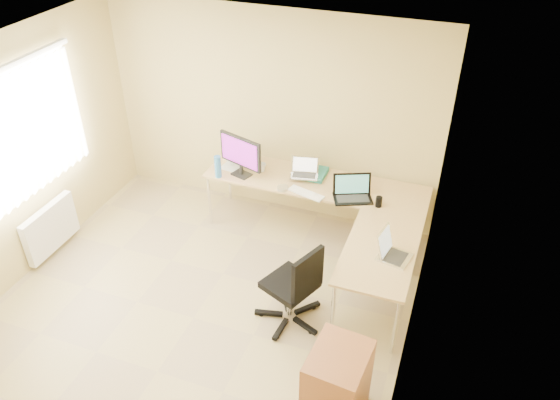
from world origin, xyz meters
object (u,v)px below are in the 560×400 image
(laptop_return, at_px, (396,248))
(mug, at_px, (262,167))
(monitor, at_px, (241,156))
(cabinet, at_px, (337,386))
(keyboard, at_px, (306,193))
(desk_return, at_px, (377,277))
(laptop_black, at_px, (353,189))
(office_chair, at_px, (290,282))
(water_bottle, at_px, (218,167))
(desk_main, at_px, (315,207))
(laptop_center, at_px, (304,168))
(desk_fan, at_px, (233,153))

(laptop_return, bearing_deg, mug, 70.85)
(monitor, height_order, cabinet, monitor)
(keyboard, relative_size, laptop_return, 1.23)
(desk_return, relative_size, laptop_black, 3.04)
(laptop_return, distance_m, cabinet, 1.44)
(laptop_black, relative_size, office_chair, 0.44)
(monitor, distance_m, laptop_return, 2.21)
(monitor, xyz_separation_m, water_bottle, (-0.24, -0.13, -0.12))
(office_chair, relative_size, cabinet, 1.27)
(desk_main, xyz_separation_m, mug, (-0.69, 0.00, 0.42))
(mug, bearing_deg, laptop_black, -10.41)
(office_chair, bearing_deg, laptop_black, 100.49)
(desk_return, height_order, keyboard, keyboard)
(desk_main, height_order, cabinet, cabinet)
(laptop_center, relative_size, laptop_black, 0.76)
(desk_main, distance_m, laptop_black, 0.74)
(laptop_black, distance_m, mug, 1.21)
(laptop_black, height_order, water_bottle, water_bottle)
(desk_main, xyz_separation_m, laptop_center, (-0.14, -0.01, 0.52))
(keyboard, bearing_deg, desk_main, 101.46)
(desk_fan, xyz_separation_m, laptop_return, (2.21, -1.13, -0.03))
(laptop_black, height_order, desk_fan, desk_fan)
(desk_fan, distance_m, laptop_return, 2.48)
(laptop_center, height_order, water_bottle, water_bottle)
(laptop_black, xyz_separation_m, office_chair, (-0.30, -1.29, -0.36))
(laptop_black, distance_m, keyboard, 0.54)
(desk_return, bearing_deg, cabinet, -91.56)
(desk_return, bearing_deg, monitor, 155.79)
(laptop_return, bearing_deg, office_chair, 126.76)
(mug, xyz_separation_m, office_chair, (0.89, -1.51, -0.28))
(laptop_black, distance_m, office_chair, 1.37)
(office_chair, distance_m, cabinet, 1.18)
(water_bottle, bearing_deg, mug, 34.31)
(monitor, xyz_separation_m, office_chair, (1.09, -1.34, -0.49))
(laptop_center, bearing_deg, mug, 166.24)
(mug, bearing_deg, cabinet, -56.19)
(water_bottle, relative_size, office_chair, 0.28)
(desk_return, relative_size, laptop_return, 3.69)
(laptop_black, bearing_deg, water_bottle, 159.78)
(desk_return, relative_size, desk_fan, 4.35)
(keyboard, relative_size, cabinet, 0.57)
(mug, xyz_separation_m, desk_fan, (-0.40, 0.05, 0.10))
(desk_main, relative_size, office_chair, 2.72)
(laptop_black, bearing_deg, mug, 146.46)
(laptop_black, distance_m, cabinet, 2.30)
(desk_return, xyz_separation_m, keyboard, (-1.00, 0.70, 0.38))
(desk_main, bearing_deg, desk_fan, 177.13)
(desk_main, distance_m, water_bottle, 1.27)
(monitor, xyz_separation_m, cabinet, (1.82, -2.25, -0.63))
(monitor, bearing_deg, water_bottle, -132.73)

